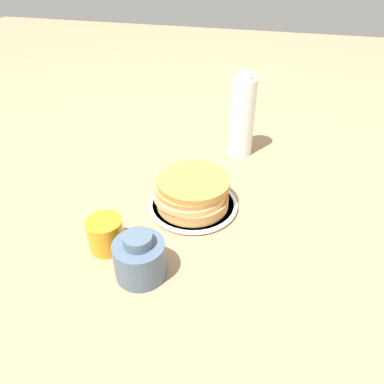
{
  "coord_description": "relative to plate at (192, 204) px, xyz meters",
  "views": [
    {
      "loc": [
        -0.18,
        0.74,
        0.6
      ],
      "look_at": [
        0.0,
        -0.01,
        0.05
      ],
      "focal_mm": 35.0,
      "sensor_mm": 36.0,
      "label": 1
    }
  ],
  "objects": [
    {
      "name": "water_bottle_near",
      "position": [
        -0.08,
        -0.31,
        0.12
      ],
      "size": [
        0.07,
        0.07,
        0.26
      ],
      "color": "silver",
      "rests_on": "ground_plane"
    },
    {
      "name": "ground_plane",
      "position": [
        -0.0,
        0.01,
        -0.01
      ],
      "size": [
        4.0,
        4.0,
        0.0
      ],
      "primitive_type": "plane",
      "color": "#9E7F5B"
    },
    {
      "name": "cream_jug",
      "position": [
        0.05,
        0.25,
        0.04
      ],
      "size": [
        0.11,
        0.11,
        0.11
      ],
      "color": "#4C6075",
      "rests_on": "ground_plane"
    },
    {
      "name": "juice_glass",
      "position": [
        0.15,
        0.19,
        0.03
      ],
      "size": [
        0.08,
        0.08,
        0.08
      ],
      "color": "orange",
      "rests_on": "ground_plane"
    },
    {
      "name": "plate",
      "position": [
        0.0,
        0.0,
        0.0
      ],
      "size": [
        0.23,
        0.23,
        0.01
      ],
      "color": "white",
      "rests_on": "ground_plane"
    },
    {
      "name": "pancake_stack",
      "position": [
        -0.0,
        0.0,
        0.04
      ],
      "size": [
        0.2,
        0.19,
        0.07
      ],
      "color": "tan",
      "rests_on": "plate"
    }
  ]
}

